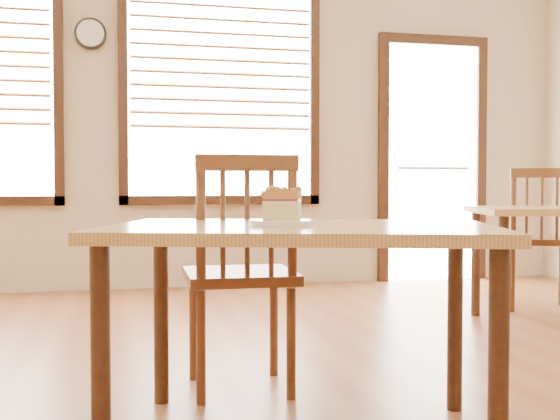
% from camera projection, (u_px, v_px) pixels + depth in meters
% --- Properties ---
extents(window_right, '(1.76, 0.10, 1.96)m').
position_uv_depth(window_right, '(222.00, 80.00, 6.10)').
color(window_right, white).
rests_on(window_right, room_shell).
extents(entry_door, '(1.08, 0.06, 2.29)m').
position_uv_depth(entry_door, '(433.00, 153.00, 6.59)').
color(entry_door, white).
rests_on(entry_door, ground).
extents(wall_clock, '(0.26, 0.05, 0.26)m').
position_uv_depth(wall_clock, '(90.00, 34.00, 5.82)').
color(wall_clock, black).
rests_on(wall_clock, room_shell).
extents(cafe_table_main, '(1.52, 1.24, 0.75)m').
position_uv_depth(cafe_table_main, '(301.00, 250.00, 2.43)').
color(cafe_table_main, tan).
rests_on(cafe_table_main, ground).
extents(cafe_chair_main, '(0.47, 0.47, 1.02)m').
position_uv_depth(cafe_chair_main, '(241.00, 272.00, 3.00)').
color(cafe_chair_main, '#5A3518').
rests_on(cafe_chair_main, ground).
extents(cafe_chair_second, '(0.62, 0.62, 1.02)m').
position_uv_depth(cafe_chair_second, '(538.00, 238.00, 4.99)').
color(cafe_chair_second, '#5A3518').
rests_on(cafe_chair_second, ground).
extents(plate, '(0.23, 0.23, 0.02)m').
position_uv_depth(plate, '(282.00, 223.00, 2.40)').
color(plate, white).
rests_on(plate, cafe_table_main).
extents(cake_slice, '(0.15, 0.13, 0.12)m').
position_uv_depth(cake_slice, '(282.00, 203.00, 2.40)').
color(cake_slice, '#EEDF86').
rests_on(cake_slice, plate).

